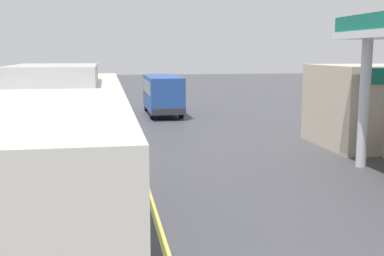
% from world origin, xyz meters
% --- Properties ---
extents(ground, '(120.00, 120.00, 0.00)m').
position_xyz_m(ground, '(0.00, 20.00, 0.00)').
color(ground, '#424247').
extents(lane_divider_stripe, '(0.16, 50.00, 0.01)m').
position_xyz_m(lane_divider_stripe, '(0.00, 15.00, 0.00)').
color(lane_divider_stripe, '#D8CC4C').
rests_on(lane_divider_stripe, ground).
extents(coach_bus_main, '(2.60, 11.04, 3.69)m').
position_xyz_m(coach_bus_main, '(-2.06, 4.23, 1.72)').
color(coach_bus_main, silver).
rests_on(coach_bus_main, ground).
extents(minibus_opposing_lane, '(2.04, 6.13, 2.44)m').
position_xyz_m(minibus_opposing_lane, '(2.39, 25.54, 1.47)').
color(minibus_opposing_lane, '#264C9E').
rests_on(minibus_opposing_lane, ground).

